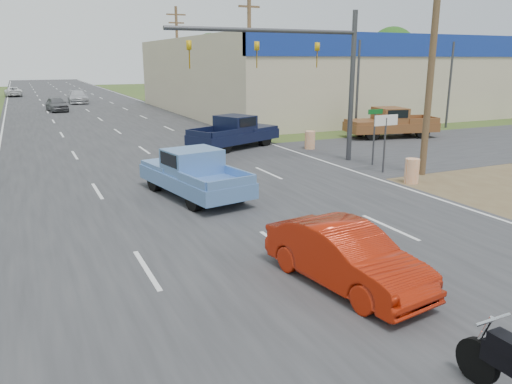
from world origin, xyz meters
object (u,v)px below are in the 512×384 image
blue_pickup (192,173)px  distant_car_grey (57,104)px  red_convertible (346,257)px  navy_pickup (236,132)px  distant_car_silver (78,97)px  brown_pickup (389,123)px  distant_car_white (13,92)px

blue_pickup → distant_car_grey: blue_pickup is taller
red_convertible → navy_pickup: (4.72, 17.32, 0.23)m
distant_car_silver → brown_pickup: bearing=-65.3°
red_convertible → distant_car_silver: distant_car_silver is taller
brown_pickup → distant_car_grey: 31.78m
navy_pickup → brown_pickup: brown_pickup is taller
distant_car_silver → distant_car_grey: bearing=-106.2°
blue_pickup → navy_pickup: bearing=48.5°
navy_pickup → distant_car_white: (-11.37, 49.15, -0.29)m
navy_pickup → brown_pickup: size_ratio=0.97×
blue_pickup → distant_car_silver: blue_pickup is taller
navy_pickup → distant_car_silver: navy_pickup is taller
blue_pickup → distant_car_white: (-5.98, 57.94, -0.25)m
distant_car_grey → distant_car_silver: distant_car_silver is taller
blue_pickup → brown_pickup: bearing=17.5°
red_convertible → brown_pickup: size_ratio=0.69×
blue_pickup → distant_car_white: size_ratio=1.23×
navy_pickup → distant_car_grey: bearing=173.3°
navy_pickup → distant_car_silver: 34.77m
red_convertible → distant_car_white: red_convertible is taller
blue_pickup → distant_car_white: blue_pickup is taller
distant_car_grey → distant_car_white: bearing=92.3°
navy_pickup → blue_pickup: bearing=-54.7°
navy_pickup → distant_car_grey: (-7.59, 25.65, -0.23)m
distant_car_silver → distant_car_white: size_ratio=1.11×
navy_pickup → distant_car_grey: navy_pickup is taller
navy_pickup → brown_pickup: (10.25, -0.65, 0.04)m
navy_pickup → distant_car_grey: size_ratio=1.47×
blue_pickup → distant_car_silver: bearing=79.2°
brown_pickup → distant_car_white: bearing=35.4°
blue_pickup → distant_car_grey: 34.51m
brown_pickup → distant_car_grey: bearing=46.1°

